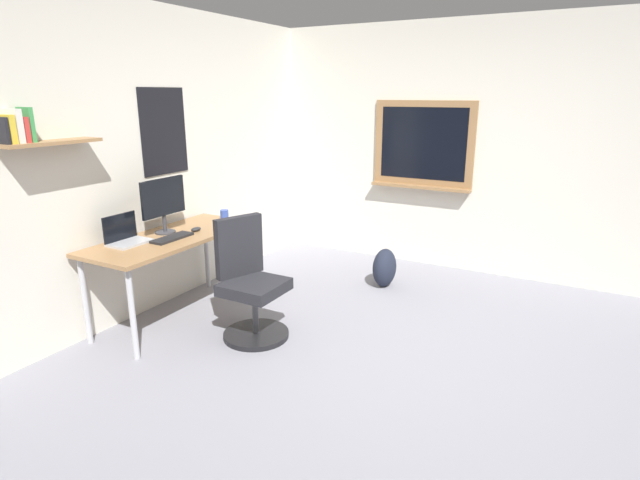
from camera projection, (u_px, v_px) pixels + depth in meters
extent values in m
plane|color=gray|center=(405.00, 375.00, 3.51)|extent=(5.20, 5.20, 0.00)
cube|color=silver|center=(136.00, 164.00, 4.29)|extent=(5.00, 0.10, 2.60)
cube|color=#997047|center=(50.00, 142.00, 3.45)|extent=(0.68, 0.20, 0.02)
cube|color=black|center=(164.00, 131.00, 4.44)|extent=(0.52, 0.01, 0.74)
cube|color=black|center=(1.00, 131.00, 3.18)|extent=(0.02, 0.14, 0.17)
cube|color=gold|center=(7.00, 129.00, 3.21)|extent=(0.04, 0.14, 0.18)
cube|color=silver|center=(14.00, 126.00, 3.24)|extent=(0.04, 0.14, 0.22)
cube|color=#C63833|center=(22.00, 130.00, 3.29)|extent=(0.03, 0.14, 0.16)
cube|color=#3D934C|center=(26.00, 125.00, 3.31)|extent=(0.03, 0.14, 0.22)
cube|color=silver|center=(493.00, 151.00, 5.21)|extent=(0.10, 5.00, 2.60)
cube|color=#997047|center=(423.00, 143.00, 5.48)|extent=(0.04, 1.10, 0.90)
cube|color=black|center=(423.00, 144.00, 5.46)|extent=(0.01, 0.94, 0.76)
cube|color=#997047|center=(420.00, 187.00, 5.57)|extent=(0.12, 1.10, 0.03)
cube|color=#997047|center=(172.00, 237.00, 4.23)|extent=(1.50, 0.63, 0.03)
cylinder|color=#B7B7BC|center=(132.00, 315.00, 3.63)|extent=(0.04, 0.04, 0.70)
cylinder|color=#B7B7BC|center=(248.00, 261.00, 4.79)|extent=(0.04, 0.04, 0.70)
cylinder|color=#B7B7BC|center=(85.00, 301.00, 3.87)|extent=(0.04, 0.04, 0.70)
cylinder|color=#B7B7BC|center=(207.00, 253.00, 5.02)|extent=(0.04, 0.04, 0.70)
cylinder|color=black|center=(256.00, 334.00, 4.06)|extent=(0.52, 0.52, 0.04)
cylinder|color=#4C4C51|center=(255.00, 312.00, 4.01)|extent=(0.05, 0.05, 0.34)
cube|color=#232328|center=(254.00, 287.00, 3.95)|extent=(0.44, 0.44, 0.09)
cube|color=#232328|center=(239.00, 246.00, 4.01)|extent=(0.40, 0.21, 0.48)
cube|color=#ADAFB5|center=(130.00, 243.00, 3.99)|extent=(0.31, 0.21, 0.02)
cube|color=black|center=(120.00, 227.00, 4.00)|extent=(0.31, 0.01, 0.21)
cylinder|color=#38383D|center=(165.00, 232.00, 4.30)|extent=(0.17, 0.17, 0.01)
cylinder|color=#38383D|center=(165.00, 223.00, 4.28)|extent=(0.03, 0.03, 0.14)
cube|color=black|center=(163.00, 197.00, 4.21)|extent=(0.46, 0.02, 0.31)
cube|color=black|center=(172.00, 238.00, 4.12)|extent=(0.37, 0.13, 0.02)
ellipsoid|color=#262628|center=(196.00, 229.00, 4.35)|extent=(0.10, 0.06, 0.03)
cylinder|color=#334CA5|center=(224.00, 215.00, 4.74)|extent=(0.08, 0.08, 0.09)
ellipsoid|color=#1E2333|center=(384.00, 268.00, 5.08)|extent=(0.32, 0.22, 0.39)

